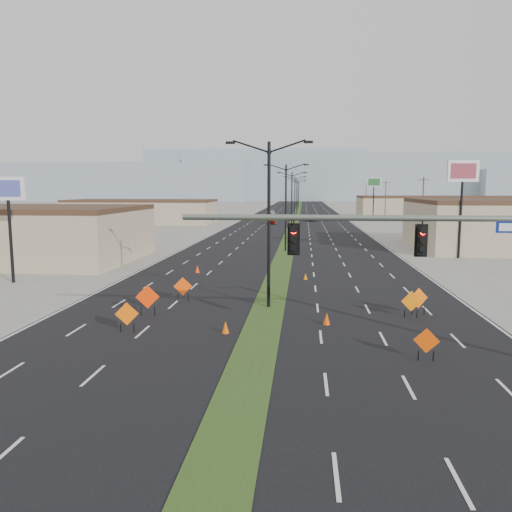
# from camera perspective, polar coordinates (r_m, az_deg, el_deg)

# --- Properties ---
(ground) EXTENTS (600.00, 600.00, 0.00)m
(ground) POSITION_cam_1_polar(r_m,az_deg,el_deg) (19.44, -1.14, -14.17)
(ground) COLOR gray
(ground) RESTS_ON ground
(road_surface) EXTENTS (25.00, 400.00, 0.02)m
(road_surface) POSITION_cam_1_polar(r_m,az_deg,el_deg) (118.16, 4.47, 4.15)
(road_surface) COLOR black
(road_surface) RESTS_ON ground
(median_strip) EXTENTS (2.00, 400.00, 0.04)m
(median_strip) POSITION_cam_1_polar(r_m,az_deg,el_deg) (118.16, 4.47, 4.15)
(median_strip) COLOR #2C4117
(median_strip) RESTS_ON ground
(building_sw_far) EXTENTS (30.00, 14.00, 4.50)m
(building_sw_far) POSITION_cam_1_polar(r_m,az_deg,el_deg) (108.53, -12.88, 4.86)
(building_sw_far) COLOR tan
(building_sw_far) RESTS_ON ground
(building_se_far) EXTENTS (44.00, 16.00, 5.00)m
(building_se_far) POSITION_cam_1_polar(r_m,az_deg,el_deg) (132.95, 21.24, 5.13)
(building_se_far) COLOR tan
(building_se_far) RESTS_ON ground
(mesa_west) EXTENTS (180.00, 50.00, 22.00)m
(mesa_west) POSITION_cam_1_polar(r_m,az_deg,el_deg) (321.99, -16.97, 8.03)
(mesa_west) COLOR #8BA0AD
(mesa_west) RESTS_ON ground
(mesa_center) EXTENTS (220.00, 50.00, 28.00)m
(mesa_center) POSITION_cam_1_polar(r_m,az_deg,el_deg) (320.24, 12.43, 8.72)
(mesa_center) COLOR #8BA0AD
(mesa_center) RESTS_ON ground
(mesa_backdrop) EXTENTS (140.00, 50.00, 32.00)m
(mesa_backdrop) POSITION_cam_1_polar(r_m,az_deg,el_deg) (339.55, 0.06, 9.17)
(mesa_backdrop) COLOR #8BA0AD
(mesa_backdrop) RESTS_ON ground
(signal_mast) EXTENTS (16.30, 0.60, 8.00)m
(signal_mast) POSITION_cam_1_polar(r_m,az_deg,el_deg) (21.08, 23.28, 0.40)
(signal_mast) COLOR slate
(signal_mast) RESTS_ON ground
(streetlight_0) EXTENTS (5.15, 0.24, 10.02)m
(streetlight_0) POSITION_cam_1_polar(r_m,az_deg,el_deg) (30.05, 1.47, 4.22)
(streetlight_0) COLOR black
(streetlight_0) RESTS_ON ground
(streetlight_1) EXTENTS (5.15, 0.24, 10.02)m
(streetlight_1) POSITION_cam_1_polar(r_m,az_deg,el_deg) (57.99, 3.43, 5.88)
(streetlight_1) COLOR black
(streetlight_1) RESTS_ON ground
(streetlight_2) EXTENTS (5.15, 0.24, 10.02)m
(streetlight_2) POSITION_cam_1_polar(r_m,az_deg,el_deg) (85.96, 4.11, 6.46)
(streetlight_2) COLOR black
(streetlight_2) RESTS_ON ground
(streetlight_3) EXTENTS (5.15, 0.24, 10.02)m
(streetlight_3) POSITION_cam_1_polar(r_m,az_deg,el_deg) (113.95, 4.46, 6.75)
(streetlight_3) COLOR black
(streetlight_3) RESTS_ON ground
(streetlight_4) EXTENTS (5.15, 0.24, 10.02)m
(streetlight_4) POSITION_cam_1_polar(r_m,az_deg,el_deg) (141.95, 4.67, 6.93)
(streetlight_4) COLOR black
(streetlight_4) RESTS_ON ground
(streetlight_5) EXTENTS (5.15, 0.24, 10.02)m
(streetlight_5) POSITION_cam_1_polar(r_m,az_deg,el_deg) (169.94, 4.81, 7.05)
(streetlight_5) COLOR black
(streetlight_5) RESTS_ON ground
(streetlight_6) EXTENTS (5.15, 0.24, 10.02)m
(streetlight_6) POSITION_cam_1_polar(r_m,az_deg,el_deg) (197.94, 4.91, 7.13)
(streetlight_6) COLOR black
(streetlight_6) RESTS_ON ground
(utility_pole_1) EXTENTS (1.60, 0.20, 9.00)m
(utility_pole_1) POSITION_cam_1_polar(r_m,az_deg,el_deg) (79.99, 18.50, 5.46)
(utility_pole_1) COLOR #4C3823
(utility_pole_1) RESTS_ON ground
(utility_pole_2) EXTENTS (1.60, 0.20, 9.00)m
(utility_pole_2) POSITION_cam_1_polar(r_m,az_deg,el_deg) (114.36, 14.58, 6.16)
(utility_pole_2) COLOR #4C3823
(utility_pole_2) RESTS_ON ground
(utility_pole_3) EXTENTS (1.60, 0.20, 9.00)m
(utility_pole_3) POSITION_cam_1_polar(r_m,az_deg,el_deg) (149.02, 12.47, 6.52)
(utility_pole_3) COLOR #4C3823
(utility_pole_3) RESTS_ON ground
(car_left) EXTENTS (2.05, 4.46, 1.48)m
(car_left) POSITION_cam_1_polar(r_m,az_deg,el_deg) (103.86, 1.74, 4.10)
(car_left) COLOR maroon
(car_left) RESTS_ON ground
(car_mid) EXTENTS (2.31, 5.04, 1.60)m
(car_mid) POSITION_cam_1_polar(r_m,az_deg,el_deg) (113.80, 6.29, 4.40)
(car_mid) COLOR black
(car_mid) RESTS_ON ground
(car_far) EXTENTS (1.79, 4.38, 1.27)m
(car_far) POSITION_cam_1_polar(r_m,az_deg,el_deg) (138.43, 1.81, 4.95)
(car_far) COLOR #A0A6A9
(car_far) RESTS_ON ground
(construction_sign_0) EXTENTS (1.35, 0.22, 1.80)m
(construction_sign_0) POSITION_cam_1_polar(r_m,az_deg,el_deg) (29.17, -12.30, -4.70)
(construction_sign_0) COLOR #FF3805
(construction_sign_0) RESTS_ON ground
(construction_sign_1) EXTENTS (1.15, 0.33, 1.57)m
(construction_sign_1) POSITION_cam_1_polar(r_m,az_deg,el_deg) (26.15, -14.55, -6.54)
(construction_sign_1) COLOR #F65E05
(construction_sign_1) RESTS_ON ground
(construction_sign_2) EXTENTS (1.15, 0.35, 1.58)m
(construction_sign_2) POSITION_cam_1_polar(r_m,az_deg,el_deg) (32.64, -8.36, -3.54)
(construction_sign_2) COLOR #FF4705
(construction_sign_2) RESTS_ON ground
(construction_sign_3) EXTENTS (1.05, 0.26, 1.42)m
(construction_sign_3) POSITION_cam_1_polar(r_m,az_deg,el_deg) (22.49, 18.90, -9.29)
(construction_sign_3) COLOR #DA4304
(construction_sign_3) RESTS_ON ground
(construction_sign_4) EXTENTS (1.16, 0.22, 1.56)m
(construction_sign_4) POSITION_cam_1_polar(r_m,az_deg,el_deg) (29.45, 17.33, -5.07)
(construction_sign_4) COLOR #DA6804
(construction_sign_4) RESTS_ON ground
(construction_sign_5) EXTENTS (1.12, 0.48, 1.59)m
(construction_sign_5) POSITION_cam_1_polar(r_m,az_deg,el_deg) (30.31, 18.08, -4.70)
(construction_sign_5) COLOR #F96105
(construction_sign_5) RESTS_ON ground
(cone_0) EXTENTS (0.46, 0.46, 0.64)m
(cone_0) POSITION_cam_1_polar(r_m,az_deg,el_deg) (25.38, -3.51, -8.14)
(cone_0) COLOR #D84C04
(cone_0) RESTS_ON ground
(cone_1) EXTENTS (0.45, 0.45, 0.66)m
(cone_1) POSITION_cam_1_polar(r_m,az_deg,el_deg) (27.16, 8.08, -7.12)
(cone_1) COLOR #D74404
(cone_1) RESTS_ON ground
(cone_2) EXTENTS (0.42, 0.42, 0.53)m
(cone_2) POSITION_cam_1_polar(r_m,az_deg,el_deg) (40.16, 5.68, -2.35)
(cone_2) COLOR orange
(cone_2) RESTS_ON ground
(cone_3) EXTENTS (0.43, 0.43, 0.66)m
(cone_3) POSITION_cam_1_polar(r_m,az_deg,el_deg) (43.53, -6.73, -1.49)
(cone_3) COLOR #FF3905
(cone_3) RESTS_ON ground
(pole_sign_west) EXTENTS (2.68, 0.78, 8.15)m
(pole_sign_west) POSITION_cam_1_polar(r_m,az_deg,el_deg) (42.63, -26.49, 5.99)
(pole_sign_west) COLOR black
(pole_sign_west) RESTS_ON ground
(pole_sign_east_near) EXTENTS (3.33, 0.83, 10.16)m
(pole_sign_east_near) POSITION_cam_1_polar(r_m,az_deg,el_deg) (56.27, 22.55, 8.23)
(pole_sign_east_near) COLOR black
(pole_sign_east_near) RESTS_ON ground
(pole_sign_east_far) EXTENTS (3.15, 1.27, 9.79)m
(pole_sign_east_far) POSITION_cam_1_polar(r_m,az_deg,el_deg) (114.89, 13.32, 7.87)
(pole_sign_east_far) COLOR black
(pole_sign_east_far) RESTS_ON ground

